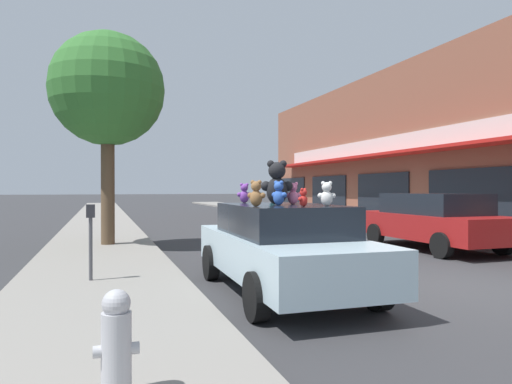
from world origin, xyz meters
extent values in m
plane|color=#333335|center=(0.00, 0.00, 0.00)|extent=(260.00, 260.00, 0.00)
cube|color=gray|center=(-5.60, 0.00, 0.07)|extent=(2.84, 90.00, 0.13)
cube|color=red|center=(6.44, 9.45, 3.18)|extent=(1.16, 27.01, 0.12)
cube|color=silver|center=(6.97, 9.45, 3.73)|extent=(0.08, 25.73, 0.70)
cube|color=black|center=(6.98, 6.77, 1.40)|extent=(0.06, 4.07, 2.00)
cube|color=black|center=(6.98, 12.13, 1.40)|extent=(0.06, 4.07, 2.00)
cube|color=black|center=(6.98, 17.49, 1.40)|extent=(0.06, 4.07, 2.00)
cube|color=black|center=(6.98, 22.85, 1.40)|extent=(0.06, 4.07, 2.00)
cube|color=#ADC6D1|center=(-2.84, 0.38, 0.62)|extent=(1.87, 4.49, 0.62)
cube|color=black|center=(-2.84, 0.38, 1.17)|extent=(1.61, 2.48, 0.48)
cylinder|color=black|center=(-3.68, 1.77, 0.32)|extent=(0.21, 0.63, 0.63)
cylinder|color=black|center=(-1.95, 1.74, 0.32)|extent=(0.21, 0.63, 0.63)
cylinder|color=black|center=(-3.74, -0.99, 0.32)|extent=(0.21, 0.63, 0.63)
cylinder|color=black|center=(-2.00, -1.02, 0.32)|extent=(0.21, 0.63, 0.63)
ellipsoid|color=black|center=(-2.91, 0.42, 1.63)|extent=(0.41, 0.38, 0.44)
sphere|color=black|center=(-2.91, 0.42, 1.96)|extent=(0.35, 0.35, 0.28)
sphere|color=black|center=(-2.82, 0.39, 2.06)|extent=(0.15, 0.15, 0.12)
sphere|color=black|center=(-3.01, 0.46, 2.06)|extent=(0.15, 0.15, 0.12)
sphere|color=#3A3A3D|center=(-2.88, 0.54, 1.94)|extent=(0.13, 0.13, 0.11)
sphere|color=black|center=(-2.74, 0.39, 1.71)|extent=(0.20, 0.20, 0.16)
sphere|color=black|center=(-3.07, 0.50, 1.71)|extent=(0.20, 0.20, 0.16)
ellipsoid|color=white|center=(-2.45, -0.39, 1.52)|extent=(0.22, 0.21, 0.23)
sphere|color=white|center=(-2.45, -0.39, 1.69)|extent=(0.19, 0.19, 0.14)
sphere|color=white|center=(-2.41, -0.42, 1.75)|extent=(0.08, 0.08, 0.06)
sphere|color=white|center=(-2.50, -0.37, 1.75)|extent=(0.08, 0.08, 0.06)
sphere|color=white|center=(-2.43, -0.34, 1.68)|extent=(0.07, 0.07, 0.05)
sphere|color=white|center=(-2.37, -0.42, 1.56)|extent=(0.11, 0.11, 0.08)
sphere|color=white|center=(-2.53, -0.34, 1.56)|extent=(0.11, 0.11, 0.08)
ellipsoid|color=blue|center=(-2.98, 0.17, 1.53)|extent=(0.22, 0.23, 0.24)
sphere|color=blue|center=(-2.98, 0.17, 1.70)|extent=(0.20, 0.20, 0.15)
sphere|color=blue|center=(-2.96, 0.13, 1.76)|extent=(0.09, 0.09, 0.06)
sphere|color=blue|center=(-3.01, 0.22, 1.76)|extent=(0.09, 0.09, 0.06)
sphere|color=#548DFF|center=(-2.93, 0.21, 1.69)|extent=(0.08, 0.08, 0.06)
sphere|color=blue|center=(-2.92, 0.10, 1.57)|extent=(0.12, 0.12, 0.09)
sphere|color=blue|center=(-3.02, 0.26, 1.57)|extent=(0.12, 0.12, 0.09)
ellipsoid|color=teal|center=(-2.63, 1.40, 1.48)|extent=(0.13, 0.13, 0.13)
sphere|color=teal|center=(-2.63, 1.40, 1.58)|extent=(0.12, 0.12, 0.08)
sphere|color=teal|center=(-2.60, 1.41, 1.61)|extent=(0.05, 0.05, 0.04)
sphere|color=teal|center=(-2.65, 1.38, 1.61)|extent=(0.05, 0.05, 0.04)
sphere|color=#47CDC6|center=(-2.65, 1.43, 1.57)|extent=(0.04, 0.04, 0.03)
sphere|color=teal|center=(-2.59, 1.43, 1.50)|extent=(0.07, 0.07, 0.05)
sphere|color=teal|center=(-2.67, 1.37, 1.50)|extent=(0.07, 0.07, 0.05)
ellipsoid|color=pink|center=(-2.63, 0.43, 1.52)|extent=(0.20, 0.18, 0.22)
sphere|color=pink|center=(-2.63, 0.43, 1.69)|extent=(0.17, 0.17, 0.14)
sphere|color=pink|center=(-2.59, 0.41, 1.75)|extent=(0.07, 0.07, 0.06)
sphere|color=pink|center=(-2.68, 0.44, 1.75)|extent=(0.07, 0.07, 0.06)
sphere|color=#FFA3DA|center=(-2.62, 0.48, 1.68)|extent=(0.07, 0.07, 0.05)
sphere|color=pink|center=(-2.54, 0.42, 1.56)|extent=(0.10, 0.10, 0.08)
sphere|color=pink|center=(-2.72, 0.46, 1.56)|extent=(0.10, 0.10, 0.08)
ellipsoid|color=purple|center=(-3.14, 1.45, 1.52)|extent=(0.18, 0.16, 0.22)
sphere|color=purple|center=(-3.14, 1.45, 1.69)|extent=(0.15, 0.15, 0.14)
sphere|color=purple|center=(-3.09, 1.45, 1.74)|extent=(0.06, 0.06, 0.06)
sphere|color=purple|center=(-3.19, 1.46, 1.74)|extent=(0.06, 0.06, 0.06)
sphere|color=#BA67ED|center=(-3.14, 1.51, 1.68)|extent=(0.06, 0.06, 0.05)
sphere|color=purple|center=(-3.05, 1.46, 1.56)|extent=(0.09, 0.09, 0.08)
sphere|color=purple|center=(-3.23, 1.47, 1.56)|extent=(0.09, 0.09, 0.08)
ellipsoid|color=olive|center=(-3.47, -0.17, 1.53)|extent=(0.24, 0.23, 0.23)
sphere|color=olive|center=(-3.47, -0.17, 1.70)|extent=(0.21, 0.21, 0.15)
sphere|color=olive|center=(-3.43, -0.21, 1.76)|extent=(0.09, 0.09, 0.06)
sphere|color=olive|center=(-3.51, -0.14, 1.76)|extent=(0.09, 0.09, 0.06)
sphere|color=tan|center=(-3.43, -0.12, 1.69)|extent=(0.08, 0.08, 0.06)
sphere|color=olive|center=(-3.39, -0.22, 1.57)|extent=(0.12, 0.12, 0.09)
sphere|color=olive|center=(-3.53, -0.10, 1.57)|extent=(0.12, 0.12, 0.09)
ellipsoid|color=red|center=(-2.87, -0.49, 1.49)|extent=(0.16, 0.16, 0.16)
sphere|color=red|center=(-2.87, -0.49, 1.61)|extent=(0.14, 0.14, 0.10)
sphere|color=red|center=(-2.84, -0.47, 1.66)|extent=(0.06, 0.06, 0.04)
sphere|color=red|center=(-2.90, -0.51, 1.66)|extent=(0.06, 0.06, 0.04)
sphere|color=#FF4741|center=(-2.89, -0.45, 1.61)|extent=(0.05, 0.05, 0.04)
sphere|color=red|center=(-2.82, -0.45, 1.52)|extent=(0.08, 0.08, 0.06)
sphere|color=red|center=(-2.93, -0.51, 1.52)|extent=(0.08, 0.08, 0.06)
cube|color=maroon|center=(3.02, 3.83, 0.65)|extent=(1.91, 4.46, 0.66)
cube|color=black|center=(3.02, 3.83, 1.26)|extent=(1.68, 2.66, 0.56)
cylinder|color=black|center=(2.08, 5.21, 0.32)|extent=(0.20, 0.63, 0.63)
cylinder|color=black|center=(3.96, 5.21, 0.32)|extent=(0.20, 0.63, 0.63)
cylinder|color=black|center=(2.08, 2.45, 0.32)|extent=(0.20, 0.63, 0.63)
cylinder|color=black|center=(3.96, 2.45, 0.32)|extent=(0.20, 0.63, 0.63)
cylinder|color=brown|center=(-5.41, 6.84, 1.61)|extent=(0.36, 0.36, 2.96)
sphere|color=#33702D|center=(-5.41, 6.84, 4.41)|extent=(3.11, 3.11, 3.11)
cylinder|color=#B2B2B7|center=(-5.48, -2.86, 0.44)|extent=(0.22, 0.22, 0.62)
sphere|color=#B2B2B7|center=(-5.48, -2.86, 0.82)|extent=(0.21, 0.21, 0.21)
cylinder|color=#B2B2B7|center=(-5.59, -2.86, 0.47)|extent=(0.10, 0.09, 0.09)
cylinder|color=#B2B2B7|center=(-5.36, -2.86, 0.47)|extent=(0.10, 0.09, 0.09)
cylinder|color=#4C4C51|center=(-5.75, 1.72, 0.66)|extent=(0.06, 0.06, 1.05)
cube|color=#2D2D33|center=(-5.75, 1.72, 1.29)|extent=(0.14, 0.10, 0.22)
camera|label=1|loc=(-5.58, -6.38, 1.67)|focal=32.00mm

